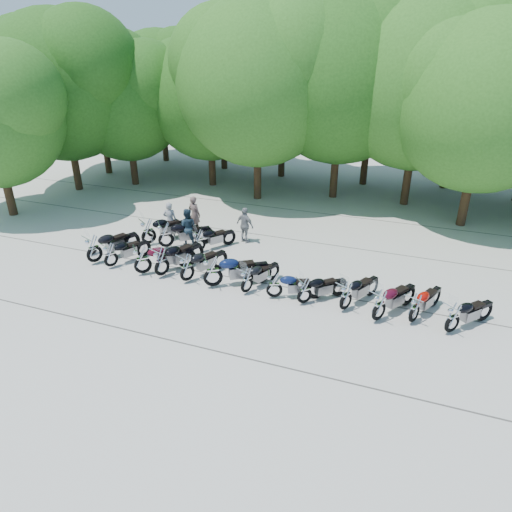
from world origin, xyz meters
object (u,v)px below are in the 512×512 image
(motorcycle_7, at_px, (274,284))
(motorcycle_4, at_px, (187,267))
(motorcycle_0, at_px, (94,248))
(motorcycle_3, at_px, (161,261))
(motorcycle_10, at_px, (380,304))
(motorcycle_14, at_px, (166,234))
(motorcycle_9, at_px, (346,295))
(rider_3, at_px, (194,214))
(motorcycle_6, at_px, (247,279))
(rider_1, at_px, (187,227))
(motorcycle_8, at_px, (305,290))
(motorcycle_13, at_px, (148,231))
(motorcycle_11, at_px, (415,307))
(motorcycle_15, at_px, (199,240))
(motorcycle_5, at_px, (213,271))
(rider_0, at_px, (170,220))
(motorcycle_1, at_px, (110,254))
(rider_2, at_px, (245,225))
(motorcycle_12, at_px, (453,317))
(motorcycle_2, at_px, (142,259))

(motorcycle_7, bearing_deg, motorcycle_4, 68.18)
(motorcycle_0, height_order, motorcycle_4, motorcycle_0)
(motorcycle_3, height_order, motorcycle_4, motorcycle_3)
(motorcycle_10, bearing_deg, motorcycle_14, 13.77)
(motorcycle_9, height_order, rider_3, rider_3)
(motorcycle_6, height_order, rider_1, rider_1)
(motorcycle_8, relative_size, motorcycle_13, 0.82)
(motorcycle_4, height_order, rider_3, rider_3)
(motorcycle_6, height_order, motorcycle_7, motorcycle_6)
(motorcycle_6, bearing_deg, rider_1, -15.69)
(motorcycle_7, height_order, rider_1, rider_1)
(motorcycle_4, bearing_deg, motorcycle_11, -155.10)
(motorcycle_13, height_order, motorcycle_15, motorcycle_13)
(motorcycle_11, bearing_deg, motorcycle_5, 24.98)
(motorcycle_8, xyz_separation_m, motorcycle_11, (3.66, 0.11, 0.02))
(motorcycle_8, xyz_separation_m, rider_0, (-7.44, 3.63, 0.30))
(motorcycle_3, height_order, motorcycle_10, motorcycle_3)
(motorcycle_11, bearing_deg, motorcycle_14, 11.12)
(motorcycle_11, bearing_deg, motorcycle_1, 24.11)
(motorcycle_14, bearing_deg, motorcycle_0, 100.76)
(motorcycle_4, relative_size, motorcycle_9, 1.06)
(motorcycle_4, distance_m, rider_0, 4.58)
(motorcycle_9, relative_size, motorcycle_13, 0.87)
(rider_2, bearing_deg, motorcycle_1, 68.00)
(motorcycle_4, bearing_deg, motorcycle_14, -21.63)
(motorcycle_11, distance_m, motorcycle_14, 10.95)
(motorcycle_0, height_order, rider_3, rider_3)
(motorcycle_1, distance_m, rider_2, 6.01)
(motorcycle_9, xyz_separation_m, motorcycle_11, (2.23, 0.02, -0.01))
(motorcycle_5, xyz_separation_m, motorcycle_15, (-1.95, 2.67, -0.13))
(motorcycle_0, bearing_deg, motorcycle_8, -158.03)
(motorcycle_4, height_order, motorcycle_8, motorcycle_4)
(motorcycle_4, bearing_deg, motorcycle_5, -159.18)
(motorcycle_13, bearing_deg, motorcycle_3, 165.71)
(motorcycle_9, bearing_deg, motorcycle_8, 30.30)
(motorcycle_6, distance_m, motorcycle_8, 2.18)
(motorcycle_5, height_order, motorcycle_13, motorcycle_5)
(motorcycle_11, distance_m, rider_1, 10.43)
(motorcycle_6, distance_m, motorcycle_9, 3.60)
(motorcycle_1, height_order, rider_2, rider_2)
(motorcycle_7, height_order, motorcycle_12, motorcycle_12)
(motorcycle_3, distance_m, motorcycle_14, 2.75)
(motorcycle_7, bearing_deg, motorcycle_9, -109.42)
(motorcycle_2, height_order, motorcycle_12, motorcycle_2)
(motorcycle_15, relative_size, rider_3, 1.16)
(rider_3, bearing_deg, motorcycle_8, 156.32)
(motorcycle_6, height_order, motorcycle_8, motorcycle_6)
(motorcycle_7, relative_size, motorcycle_11, 0.96)
(motorcycle_14, height_order, motorcycle_15, motorcycle_14)
(motorcycle_9, bearing_deg, motorcycle_0, 26.28)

